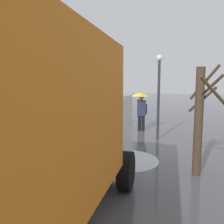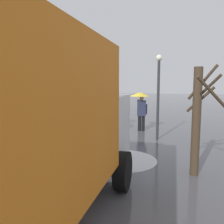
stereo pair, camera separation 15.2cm
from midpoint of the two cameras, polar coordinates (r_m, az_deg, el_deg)
ground_plane at (r=13.18m, az=-0.67°, el=-4.25°), size 90.00×90.00×0.00m
slush_patch_near_cluster at (r=13.25m, az=-15.60°, el=-4.44°), size 1.26×1.26×0.01m
slush_patch_under_van at (r=8.13m, az=3.01°, el=-11.59°), size 2.38×2.38×0.01m
slush_patch_mid_street at (r=7.18m, az=-21.72°, el=-14.71°), size 1.79×1.79×0.01m
cargo_van_parked_right at (r=15.27m, az=-13.32°, el=1.61°), size 2.32×5.40×2.60m
shopping_cart_vendor at (r=13.19m, az=2.11°, el=-1.74°), size 0.81×0.96×1.04m
hand_dolly_boxes at (r=13.28m, az=-0.17°, el=-1.34°), size 0.67×0.81×1.32m
pedestrian_pink_side at (r=12.71m, az=7.36°, el=2.41°), size 1.04×1.04×2.15m
pedestrian_black_side at (r=13.37m, az=-0.91°, el=2.71°), size 1.04×1.04×2.15m
bare_tree_near at (r=6.91m, az=20.82°, el=-1.31°), size 1.08×1.43×3.13m
street_lamp at (r=10.81m, az=11.68°, el=5.74°), size 0.28×0.28×3.86m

